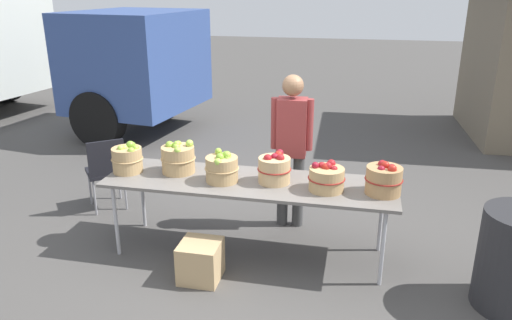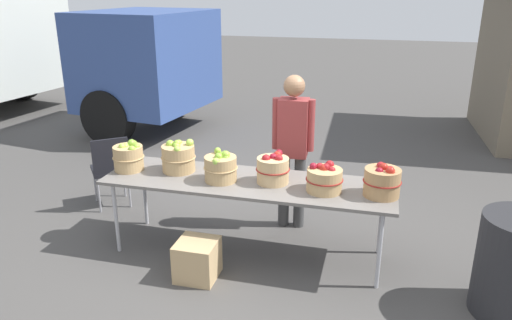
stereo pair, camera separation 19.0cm
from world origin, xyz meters
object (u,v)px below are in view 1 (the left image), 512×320
apple_basket_green_1 (178,158)px  vendor_adult (292,140)px  apple_basket_green_0 (128,159)px  apple_basket_red_1 (326,178)px  market_table (249,184)px  apple_basket_red_0 (275,169)px  apple_basket_green_2 (222,168)px  folding_chair (106,168)px  apple_basket_red_2 (384,179)px  produce_crate (201,261)px

apple_basket_green_1 → vendor_adult: 1.17m
apple_basket_green_0 → apple_basket_red_1: bearing=-1.4°
market_table → apple_basket_red_0: apple_basket_red_0 is taller
market_table → apple_basket_green_2: size_ratio=8.53×
market_table → apple_basket_green_1: apple_basket_green_1 is taller
apple_basket_red_0 → folding_chair: (-2.04, 0.59, -0.37)m
market_table → apple_basket_red_2: bearing=-1.7°
produce_crate → apple_basket_green_0: bearing=149.5°
folding_chair → produce_crate: size_ratio=2.46×
apple_basket_green_2 → vendor_adult: (0.54, 0.73, 0.08)m
apple_basket_green_2 → apple_basket_red_0: (0.48, 0.08, 0.00)m
apple_basket_green_0 → apple_basket_green_2: size_ratio=0.97×
apple_basket_green_1 → vendor_adult: bearing=30.4°
apple_basket_green_2 → apple_basket_red_1: size_ratio=0.96×
apple_basket_green_0 → vendor_adult: size_ratio=0.19×
apple_basket_green_1 → apple_basket_red_2: (1.92, -0.11, -0.01)m
apple_basket_green_0 → produce_crate: 1.24m
apple_basket_green_0 → produce_crate: apple_basket_green_0 is taller
apple_basket_red_0 → folding_chair: apple_basket_red_0 is taller
market_table → apple_basket_green_0: 1.21m
apple_basket_green_0 → produce_crate: (0.88, -0.52, -0.71)m
market_table → apple_basket_green_1: size_ratio=8.04×
apple_basket_green_1 → apple_basket_red_0: apple_basket_green_1 is taller
market_table → folding_chair: 1.91m
apple_basket_green_2 → apple_basket_green_1: bearing=164.1°
apple_basket_red_2 → folding_chair: apple_basket_red_2 is taller
apple_basket_red_0 → produce_crate: apple_basket_red_0 is taller
vendor_adult → folding_chair: size_ratio=1.90×
apple_basket_red_1 → vendor_adult: (-0.42, 0.73, 0.10)m
market_table → apple_basket_red_1: (0.71, -0.06, 0.15)m
apple_basket_green_0 → market_table: bearing=0.7°
apple_basket_green_1 → produce_crate: (0.40, -0.61, -0.72)m
market_table → vendor_adult: bearing=66.3°
produce_crate → apple_basket_red_0: bearing=45.1°
folding_chair → apple_basket_red_0: bearing=125.3°
market_table → folding_chair: bearing=161.3°
folding_chair → produce_crate: (1.48, -1.14, -0.33)m
market_table → apple_basket_green_2: (-0.24, -0.06, 0.17)m
apple_basket_red_0 → apple_basket_red_2: bearing=-3.3°
apple_basket_green_0 → apple_basket_green_1: bearing=10.9°
market_table → apple_basket_red_2: apple_basket_red_2 is taller
apple_basket_red_2 → vendor_adult: 1.15m
market_table → produce_crate: size_ratio=7.72×
apple_basket_green_2 → apple_basket_red_0: size_ratio=1.01×
produce_crate → apple_basket_red_2: bearing=18.1°
apple_basket_green_1 → vendor_adult: (1.01, 0.59, 0.07)m
vendor_adult → market_table: bearing=63.5°
apple_basket_red_2 → vendor_adult: (-0.91, 0.71, 0.08)m
market_table → apple_basket_green_1: 0.74m
apple_basket_green_0 → apple_basket_red_1: (1.91, -0.05, -0.02)m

